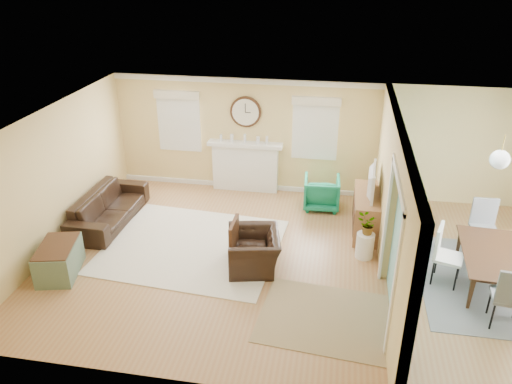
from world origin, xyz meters
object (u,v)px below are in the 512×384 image
(credenza, at_px, (366,213))
(dining_table, at_px, (492,269))
(eames_chair, at_px, (254,251))
(green_chair, at_px, (322,193))
(sofa, at_px, (109,207))

(credenza, xyz_separation_m, dining_table, (2.03, -1.46, -0.10))
(eames_chair, distance_m, dining_table, 3.98)
(green_chair, distance_m, credenza, 1.27)
(sofa, relative_size, eames_chair, 2.19)
(sofa, height_order, eames_chair, eames_chair)
(dining_table, bearing_deg, sofa, 86.54)
(eames_chair, height_order, dining_table, eames_chair)
(sofa, bearing_deg, green_chair, -71.23)
(sofa, bearing_deg, eames_chair, -108.61)
(dining_table, bearing_deg, eames_chair, 96.61)
(eames_chair, bearing_deg, dining_table, 80.47)
(eames_chair, relative_size, credenza, 0.72)
(eames_chair, xyz_separation_m, green_chair, (1.03, 2.52, 0.02))
(sofa, xyz_separation_m, green_chair, (4.26, 1.40, 0.03))
(sofa, height_order, green_chair, green_chair)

